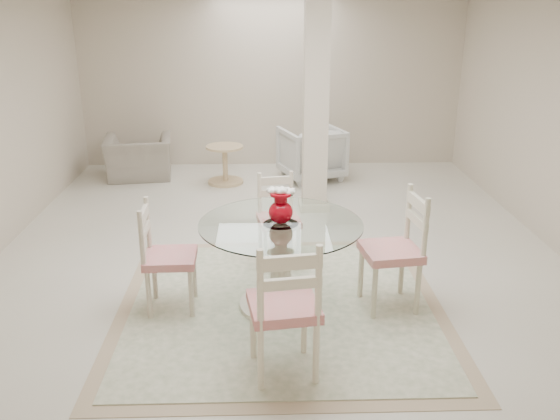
{
  "coord_description": "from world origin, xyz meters",
  "views": [
    {
      "loc": [
        -0.17,
        -5.95,
        2.62
      ],
      "look_at": [
        -0.01,
        -1.09,
        0.85
      ],
      "focal_mm": 38.0,
      "sensor_mm": 36.0,
      "label": 1
    }
  ],
  "objects_px": {
    "red_vase": "(281,206)",
    "side_table": "(225,166)",
    "armchair_white": "(311,153)",
    "dining_table": "(281,265)",
    "dining_chair_north": "(278,212)",
    "column": "(316,105)",
    "recliner_taupe": "(139,158)",
    "dining_chair_east": "(400,242)",
    "dining_chair_south": "(286,300)",
    "dining_chair_west": "(161,249)"
  },
  "relations": [
    {
      "from": "red_vase",
      "to": "side_table",
      "type": "distance_m",
      "value": 3.86
    },
    {
      "from": "side_table",
      "to": "armchair_white",
      "type": "bearing_deg",
      "value": 9.53
    },
    {
      "from": "dining_table",
      "to": "dining_chair_north",
      "type": "relative_size",
      "value": 1.37
    },
    {
      "from": "column",
      "to": "dining_table",
      "type": "xyz_separation_m",
      "value": [
        -0.51,
        -2.59,
        -0.94
      ]
    },
    {
      "from": "dining_chair_north",
      "to": "recliner_taupe",
      "type": "relative_size",
      "value": 1.05
    },
    {
      "from": "side_table",
      "to": "column",
      "type": "bearing_deg",
      "value": -43.67
    },
    {
      "from": "dining_table",
      "to": "armchair_white",
      "type": "relative_size",
      "value": 1.62
    },
    {
      "from": "column",
      "to": "dining_chair_east",
      "type": "height_order",
      "value": "column"
    },
    {
      "from": "dining_table",
      "to": "dining_chair_east",
      "type": "xyz_separation_m",
      "value": [
        1.03,
        -0.0,
        0.21
      ]
    },
    {
      "from": "column",
      "to": "dining_chair_north",
      "type": "distance_m",
      "value": 1.84
    },
    {
      "from": "dining_table",
      "to": "dining_chair_south",
      "type": "bearing_deg",
      "value": -89.97
    },
    {
      "from": "armchair_white",
      "to": "dining_chair_east",
      "type": "bearing_deg",
      "value": 77.17
    },
    {
      "from": "dining_chair_south",
      "to": "side_table",
      "type": "relative_size",
      "value": 2.13
    },
    {
      "from": "dining_chair_north",
      "to": "dining_chair_west",
      "type": "relative_size",
      "value": 0.93
    },
    {
      "from": "dining_table",
      "to": "red_vase",
      "type": "height_order",
      "value": "red_vase"
    },
    {
      "from": "recliner_taupe",
      "to": "side_table",
      "type": "distance_m",
      "value": 1.35
    },
    {
      "from": "red_vase",
      "to": "armchair_white",
      "type": "bearing_deg",
      "value": 81.54
    },
    {
      "from": "dining_table",
      "to": "dining_chair_east",
      "type": "distance_m",
      "value": 1.05
    },
    {
      "from": "dining_chair_south",
      "to": "side_table",
      "type": "bearing_deg",
      "value": -90.12
    },
    {
      "from": "dining_chair_north",
      "to": "armchair_white",
      "type": "height_order",
      "value": "dining_chair_north"
    },
    {
      "from": "column",
      "to": "dining_chair_west",
      "type": "bearing_deg",
      "value": -120.74
    },
    {
      "from": "red_vase",
      "to": "dining_chair_west",
      "type": "bearing_deg",
      "value": 179.72
    },
    {
      "from": "red_vase",
      "to": "dining_chair_south",
      "type": "xyz_separation_m",
      "value": [
        0.0,
        -1.03,
        -0.32
      ]
    },
    {
      "from": "dining_chair_west",
      "to": "dining_chair_south",
      "type": "distance_m",
      "value": 1.46
    },
    {
      "from": "recliner_taupe",
      "to": "dining_chair_east",
      "type": "bearing_deg",
      "value": 119.1
    },
    {
      "from": "dining_chair_east",
      "to": "dining_table",
      "type": "bearing_deg",
      "value": -97.78
    },
    {
      "from": "recliner_taupe",
      "to": "side_table",
      "type": "xyz_separation_m",
      "value": [
        1.31,
        -0.31,
        -0.05
      ]
    },
    {
      "from": "dining_chair_east",
      "to": "side_table",
      "type": "xyz_separation_m",
      "value": [
        -1.72,
        3.74,
        -0.36
      ]
    },
    {
      "from": "dining_chair_east",
      "to": "recliner_taupe",
      "type": "xyz_separation_m",
      "value": [
        -3.03,
        4.05,
        -0.31
      ]
    },
    {
      "from": "dining_chair_east",
      "to": "dining_chair_north",
      "type": "relative_size",
      "value": 1.16
    },
    {
      "from": "recliner_taupe",
      "to": "armchair_white",
      "type": "height_order",
      "value": "armchair_white"
    },
    {
      "from": "dining_chair_east",
      "to": "armchair_white",
      "type": "xyz_separation_m",
      "value": [
        -0.44,
        3.96,
        -0.23
      ]
    },
    {
      "from": "dining_chair_north",
      "to": "dining_chair_east",
      "type": "bearing_deg",
      "value": -53.8
    },
    {
      "from": "dining_table",
      "to": "red_vase",
      "type": "bearing_deg",
      "value": 84.29
    },
    {
      "from": "dining_chair_east",
      "to": "recliner_taupe",
      "type": "height_order",
      "value": "dining_chair_east"
    },
    {
      "from": "red_vase",
      "to": "side_table",
      "type": "height_order",
      "value": "red_vase"
    },
    {
      "from": "armchair_white",
      "to": "dining_chair_south",
      "type": "bearing_deg",
      "value": 64.13
    },
    {
      "from": "column",
      "to": "armchair_white",
      "type": "xyz_separation_m",
      "value": [
        0.07,
        1.37,
        -0.96
      ]
    },
    {
      "from": "armchair_white",
      "to": "dining_table",
      "type": "bearing_deg",
      "value": 62.4
    },
    {
      "from": "dining_chair_north",
      "to": "side_table",
      "type": "bearing_deg",
      "value": 95.22
    },
    {
      "from": "recliner_taupe",
      "to": "armchair_white",
      "type": "xyz_separation_m",
      "value": [
        2.6,
        -0.1,
        0.08
      ]
    },
    {
      "from": "red_vase",
      "to": "dining_chair_east",
      "type": "distance_m",
      "value": 1.08
    },
    {
      "from": "dining_table",
      "to": "column",
      "type": "bearing_deg",
      "value": 78.77
    },
    {
      "from": "dining_table",
      "to": "recliner_taupe",
      "type": "distance_m",
      "value": 4.52
    },
    {
      "from": "dining_chair_west",
      "to": "dining_chair_south",
      "type": "bearing_deg",
      "value": -137.25
    },
    {
      "from": "dining_table",
      "to": "dining_chair_west",
      "type": "relative_size",
      "value": 1.28
    },
    {
      "from": "armchair_white",
      "to": "red_vase",
      "type": "bearing_deg",
      "value": 62.4
    },
    {
      "from": "red_vase",
      "to": "armchair_white",
      "type": "xyz_separation_m",
      "value": [
        0.59,
        3.95,
        -0.56
      ]
    },
    {
      "from": "dining_table",
      "to": "side_table",
      "type": "height_order",
      "value": "dining_table"
    },
    {
      "from": "recliner_taupe",
      "to": "side_table",
      "type": "relative_size",
      "value": 1.72
    }
  ]
}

